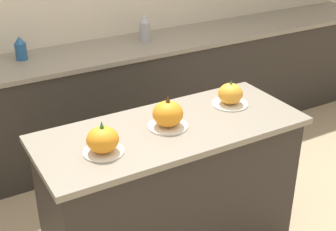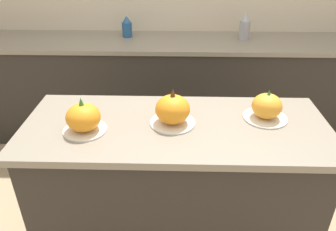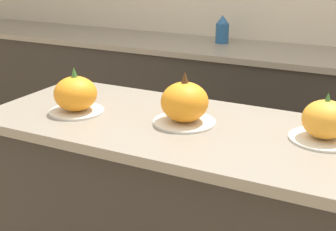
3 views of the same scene
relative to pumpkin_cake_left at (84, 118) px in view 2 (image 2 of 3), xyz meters
The scene contains 7 objects.
kitchen_island 0.67m from the pumpkin_cake_left, ahead, with size 1.49×0.62×0.89m.
back_counter 1.58m from the pumpkin_cake_left, 73.49° to the left, with size 6.00×0.60×0.90m.
pumpkin_cake_left is the anchor object (origin of this frame).
pumpkin_cake_center 0.42m from the pumpkin_cake_left, 10.83° to the left, with size 0.22×0.22×0.19m.
pumpkin_cake_right 0.88m from the pumpkin_cake_left, ahead, with size 0.22×0.22×0.16m.
bottle_tall 1.78m from the pumpkin_cake_left, 56.21° to the left, with size 0.09×0.09×0.23m.
bottle_short 1.53m from the pumpkin_cake_left, 90.33° to the left, with size 0.09×0.09×0.18m.
Camera 2 is at (-0.00, -1.35, 1.71)m, focal length 35.00 mm.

